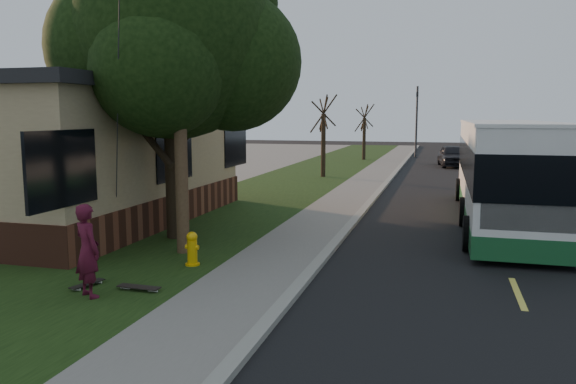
{
  "coord_description": "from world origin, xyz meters",
  "views": [
    {
      "loc": [
        2.56,
        -10.87,
        3.31
      ],
      "look_at": [
        -0.93,
        1.76,
        1.5
      ],
      "focal_mm": 35.0,
      "sensor_mm": 36.0,
      "label": 1
    }
  ],
  "objects_px": {
    "transit_bus": "(505,169)",
    "skateboard_main": "(87,284)",
    "leafy_tree": "(176,42)",
    "traffic_signal": "(417,117)",
    "bare_tree_near": "(323,137)",
    "distant_car": "(453,156)",
    "skateboard_spare": "(139,287)",
    "skateboarder": "(88,251)",
    "fire_hydrant": "(192,249)",
    "bare_tree_far": "(364,133)",
    "utility_pole": "(178,56)",
    "dumpster": "(77,201)"
  },
  "relations": [
    {
      "from": "transit_bus",
      "to": "dumpster",
      "type": "xyz_separation_m",
      "value": [
        -12.62,
        -3.65,
        -0.95
      ]
    },
    {
      "from": "bare_tree_near",
      "to": "skateboarder",
      "type": "xyz_separation_m",
      "value": [
        0.03,
        -20.44,
        -1.24
      ]
    },
    {
      "from": "utility_pole",
      "to": "skateboard_main",
      "type": "bearing_deg",
      "value": -100.64
    },
    {
      "from": "bare_tree_near",
      "to": "transit_bus",
      "type": "distance_m",
      "value": 13.25
    },
    {
      "from": "bare_tree_near",
      "to": "skateboard_main",
      "type": "relative_size",
      "value": 5.65
    },
    {
      "from": "skateboard_main",
      "to": "distant_car",
      "type": "height_order",
      "value": "distant_car"
    },
    {
      "from": "leafy_tree",
      "to": "bare_tree_near",
      "type": "height_order",
      "value": "leafy_tree"
    },
    {
      "from": "traffic_signal",
      "to": "skateboard_main",
      "type": "height_order",
      "value": "traffic_signal"
    },
    {
      "from": "utility_pole",
      "to": "transit_bus",
      "type": "xyz_separation_m",
      "value": [
        7.73,
        6.4,
        -2.97
      ]
    },
    {
      "from": "transit_bus",
      "to": "leafy_tree",
      "type": "bearing_deg",
      "value": -151.09
    },
    {
      "from": "utility_pole",
      "to": "skateboard_main",
      "type": "relative_size",
      "value": 11.91
    },
    {
      "from": "transit_bus",
      "to": "skateboard_main",
      "type": "height_order",
      "value": "transit_bus"
    },
    {
      "from": "distant_car",
      "to": "fire_hydrant",
      "type": "bearing_deg",
      "value": -108.75
    },
    {
      "from": "fire_hydrant",
      "to": "utility_pole",
      "type": "relative_size",
      "value": 0.08
    },
    {
      "from": "leafy_tree",
      "to": "skateboard_spare",
      "type": "relative_size",
      "value": 9.26
    },
    {
      "from": "fire_hydrant",
      "to": "skateboard_spare",
      "type": "height_order",
      "value": "fire_hydrant"
    },
    {
      "from": "utility_pole",
      "to": "skateboard_spare",
      "type": "relative_size",
      "value": 10.77
    },
    {
      "from": "fire_hydrant",
      "to": "utility_pole",
      "type": "height_order",
      "value": "utility_pole"
    },
    {
      "from": "fire_hydrant",
      "to": "bare_tree_far",
      "type": "xyz_separation_m",
      "value": [
        -0.4,
        30.0,
        1.57
      ]
    },
    {
      "from": "bare_tree_far",
      "to": "transit_bus",
      "type": "bearing_deg",
      "value": -71.81
    },
    {
      "from": "skateboarder",
      "to": "skateboard_spare",
      "type": "xyz_separation_m",
      "value": [
        0.67,
        0.54,
        -0.78
      ]
    },
    {
      "from": "skateboarder",
      "to": "distant_car",
      "type": "xyz_separation_m",
      "value": [
        6.65,
        29.16,
        -0.21
      ]
    },
    {
      "from": "distant_car",
      "to": "dumpster",
      "type": "bearing_deg",
      "value": -122.89
    },
    {
      "from": "leafy_tree",
      "to": "bare_tree_far",
      "type": "bearing_deg",
      "value": 87.55
    },
    {
      "from": "fire_hydrant",
      "to": "dumpster",
      "type": "xyz_separation_m",
      "value": [
        -5.6,
        3.74,
        0.27
      ]
    },
    {
      "from": "bare_tree_far",
      "to": "skateboard_spare",
      "type": "distance_m",
      "value": 31.96
    },
    {
      "from": "bare_tree_far",
      "to": "distant_car",
      "type": "bearing_deg",
      "value": -27.98
    },
    {
      "from": "utility_pole",
      "to": "skateboard_spare",
      "type": "height_order",
      "value": "utility_pole"
    },
    {
      "from": "skateboard_main",
      "to": "distant_car",
      "type": "bearing_deg",
      "value": 76.21
    },
    {
      "from": "skateboarder",
      "to": "traffic_signal",
      "type": "bearing_deg",
      "value": -67.58
    },
    {
      "from": "traffic_signal",
      "to": "leafy_tree",
      "type": "bearing_deg",
      "value": -98.47
    },
    {
      "from": "bare_tree_near",
      "to": "skateboard_spare",
      "type": "relative_size",
      "value": 5.11
    },
    {
      "from": "utility_pole",
      "to": "fire_hydrant",
      "type": "bearing_deg",
      "value": -54.62
    },
    {
      "from": "skateboard_spare",
      "to": "bare_tree_near",
      "type": "bearing_deg",
      "value": 92.03
    },
    {
      "from": "utility_pole",
      "to": "traffic_signal",
      "type": "relative_size",
      "value": 1.65
    },
    {
      "from": "skateboard_main",
      "to": "dumpster",
      "type": "relative_size",
      "value": 0.48
    },
    {
      "from": "skateboard_spare",
      "to": "dumpster",
      "type": "bearing_deg",
      "value": 133.73
    },
    {
      "from": "leafy_tree",
      "to": "traffic_signal",
      "type": "bearing_deg",
      "value": 81.53
    },
    {
      "from": "fire_hydrant",
      "to": "utility_pole",
      "type": "xyz_separation_m",
      "value": [
        -0.71,
        0.99,
        4.2
      ]
    },
    {
      "from": "traffic_signal",
      "to": "distant_car",
      "type": "bearing_deg",
      "value": -69.81
    },
    {
      "from": "leafy_tree",
      "to": "bare_tree_far",
      "type": "distance_m",
      "value": 27.56
    },
    {
      "from": "utility_pole",
      "to": "traffic_signal",
      "type": "height_order",
      "value": "utility_pole"
    },
    {
      "from": "leafy_tree",
      "to": "skateboard_main",
      "type": "xyz_separation_m",
      "value": [
        0.31,
        -4.61,
        -5.05
      ]
    },
    {
      "from": "dumpster",
      "to": "transit_bus",
      "type": "bearing_deg",
      "value": 16.13
    },
    {
      "from": "traffic_signal",
      "to": "distant_car",
      "type": "xyz_separation_m",
      "value": [
        2.68,
        -7.28,
        -2.46
      ]
    },
    {
      "from": "bare_tree_near",
      "to": "skateboard_spare",
      "type": "distance_m",
      "value": 20.02
    },
    {
      "from": "traffic_signal",
      "to": "transit_bus",
      "type": "relative_size",
      "value": 0.48
    },
    {
      "from": "bare_tree_far",
      "to": "distant_car",
      "type": "relative_size",
      "value": 0.98
    },
    {
      "from": "bare_tree_near",
      "to": "distant_car",
      "type": "height_order",
      "value": "bare_tree_near"
    },
    {
      "from": "bare_tree_near",
      "to": "leafy_tree",
      "type": "bearing_deg",
      "value": -92.5
    }
  ]
}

